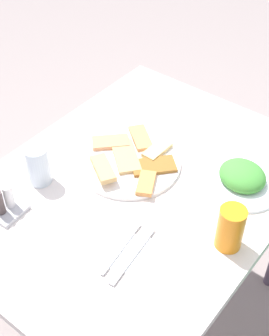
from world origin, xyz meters
TOP-DOWN VIEW (x-y plane):
  - ground_plane at (0.00, 0.00)m, footprint 6.00×6.00m
  - dining_table at (0.00, 0.00)m, footprint 1.01×0.77m
  - pide_platter at (-0.05, -0.07)m, footprint 0.31×0.30m
  - salad_plate_greens at (-0.18, 0.22)m, footprint 0.24×0.24m
  - soda_can at (0.03, 0.30)m, footprint 0.09×0.09m
  - drinking_glass at (0.16, -0.23)m, footprint 0.07×0.07m
  - paper_napkin at (0.21, 0.12)m, footprint 0.15×0.15m
  - fork at (0.21, 0.11)m, footprint 0.18×0.04m
  - spoon at (0.21, 0.14)m, footprint 0.19×0.04m
  - condiment_caddy at (0.30, -0.21)m, footprint 0.10×0.10m

SIDE VIEW (x-z plane):
  - ground_plane at x=0.00m, z-range 0.00..0.00m
  - dining_table at x=0.00m, z-range 0.26..0.97m
  - paper_napkin at x=0.21m, z-range 0.70..0.71m
  - fork at x=0.21m, z-range 0.71..0.71m
  - spoon at x=0.21m, z-range 0.71..0.71m
  - pide_platter at x=-0.05m, z-range 0.69..0.74m
  - salad_plate_greens at x=-0.18m, z-range 0.69..0.75m
  - condiment_caddy at x=0.30m, z-range 0.69..0.77m
  - drinking_glass at x=0.16m, z-range 0.70..0.82m
  - soda_can at x=0.03m, z-range 0.70..0.83m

